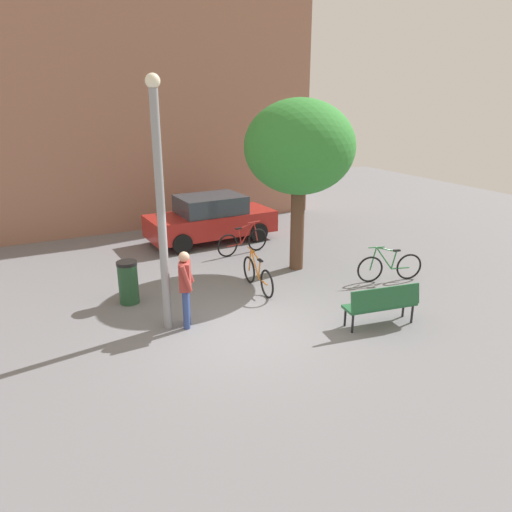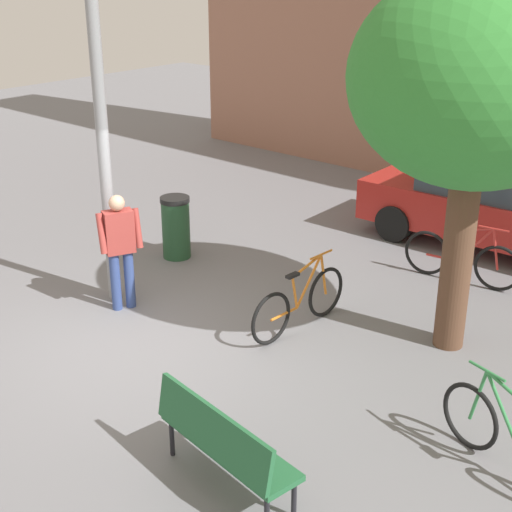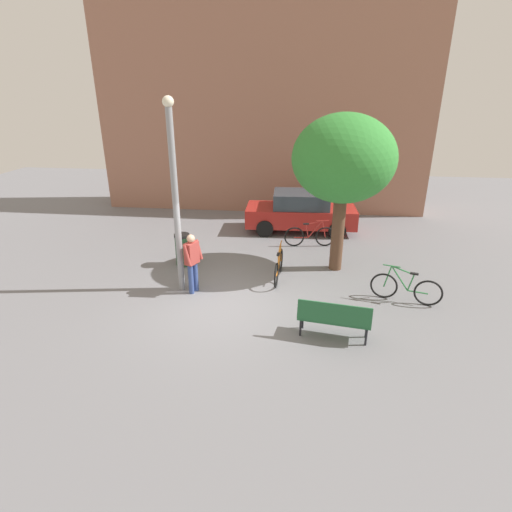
% 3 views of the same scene
% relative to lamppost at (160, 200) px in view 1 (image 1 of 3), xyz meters
% --- Properties ---
extents(ground_plane, '(36.00, 36.00, 0.00)m').
position_rel_lamppost_xyz_m(ground_plane, '(1.36, -0.69, -2.74)').
color(ground_plane, slate).
extents(building_facade, '(14.30, 2.00, 8.51)m').
position_rel_lamppost_xyz_m(building_facade, '(1.36, 8.96, 1.52)').
color(building_facade, '#9E6B56').
rests_on(building_facade, ground_plane).
extents(lamppost, '(0.28, 0.28, 5.06)m').
position_rel_lamppost_xyz_m(lamppost, '(0.00, 0.00, 0.00)').
color(lamppost, gray).
rests_on(lamppost, ground_plane).
extents(person_by_lamppost, '(0.45, 0.63, 1.67)m').
position_rel_lamppost_xyz_m(person_by_lamppost, '(0.38, -0.14, -1.77)').
color(person_by_lamppost, '#334784').
rests_on(person_by_lamppost, ground_plane).
extents(park_bench, '(1.65, 0.71, 0.92)m').
position_rel_lamppost_xyz_m(park_bench, '(4.05, -1.99, -2.19)').
color(park_bench, '#236038').
rests_on(park_bench, ground_plane).
extents(plaza_tree, '(2.93, 2.93, 4.63)m').
position_rel_lamppost_xyz_m(plaza_tree, '(4.34, 1.92, 0.61)').
color(plaza_tree, brown).
rests_on(plaza_tree, ground_plane).
extents(bicycle_green, '(1.75, 0.55, 0.97)m').
position_rel_lamppost_xyz_m(bicycle_green, '(6.01, -0.03, -2.35)').
color(bicycle_green, black).
rests_on(bicycle_green, ground_plane).
extents(bicycle_red, '(1.80, 0.29, 0.97)m').
position_rel_lamppost_xyz_m(bicycle_red, '(3.56, 3.79, -2.35)').
color(bicycle_red, black).
rests_on(bicycle_red, ground_plane).
extents(bicycle_orange, '(0.15, 1.81, 0.97)m').
position_rel_lamppost_xyz_m(bicycle_orange, '(2.64, 1.00, -2.35)').
color(bicycle_orange, black).
rests_on(bicycle_orange, ground_plane).
extents(parked_car_red, '(4.26, 1.95, 1.55)m').
position_rel_lamppost_xyz_m(parked_car_red, '(3.19, 5.48, -1.96)').
color(parked_car_red, '#AD231E').
rests_on(parked_car_red, ground_plane).
extents(trash_bin, '(0.48, 0.48, 1.03)m').
position_rel_lamppost_xyz_m(trash_bin, '(-0.43, 1.65, -2.22)').
color(trash_bin, '#234C2D').
rests_on(trash_bin, ground_plane).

